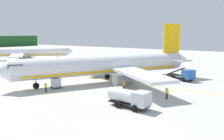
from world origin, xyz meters
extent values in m
cylinder|color=silver|center=(17.90, 17.51, 3.50)|extent=(33.62, 20.14, 3.80)
cone|color=silver|center=(0.91, 26.45, 3.50)|extent=(3.81, 4.31, 3.61)
cone|color=silver|center=(35.24, 8.38, 3.90)|extent=(4.34, 4.35, 3.23)
cube|color=#192333|center=(2.86, 25.43, 4.36)|extent=(3.63, 3.98, 0.60)
cube|color=silver|center=(15.41, 8.49, 2.83)|extent=(12.88, 15.97, 0.50)
cylinder|color=slate|center=(15.10, 11.75, 1.63)|extent=(3.86, 3.44, 2.20)
cube|color=silver|center=(23.93, 24.66, 2.83)|extent=(10.39, 16.64, 0.50)
cylinder|color=slate|center=(21.06, 23.08, 1.63)|extent=(3.86, 3.44, 2.20)
cube|color=#F2B20C|center=(32.50, 9.82, 8.65)|extent=(4.06, 2.37, 6.50)
cube|color=silver|center=(32.50, 9.82, 3.90)|extent=(7.68, 10.69, 0.24)
cube|color=#F2B20C|center=(17.90, 17.51, 2.46)|extent=(30.35, 18.29, 0.36)
cylinder|color=black|center=(5.80, 23.88, 0.55)|extent=(1.14, 0.82, 1.10)
cylinder|color=gray|center=(5.80, 23.88, 1.35)|extent=(0.20, 0.20, 0.50)
cylinder|color=black|center=(18.02, 14.51, 0.55)|extent=(1.14, 0.82, 1.10)
cylinder|color=gray|center=(18.02, 14.51, 1.35)|extent=(0.20, 0.20, 0.50)
cylinder|color=black|center=(20.44, 19.11, 0.55)|extent=(1.14, 0.82, 1.10)
cylinder|color=gray|center=(20.44, 19.11, 1.35)|extent=(0.20, 0.20, 0.50)
cylinder|color=white|center=(33.42, 66.61, 3.00)|extent=(24.95, 23.17, 3.25)
cone|color=white|center=(45.56, 55.54, 3.00)|extent=(3.60, 3.67, 3.09)
cube|color=#192333|center=(44.17, 56.81, 3.73)|extent=(3.38, 3.43, 0.51)
cube|color=white|center=(37.43, 73.55, 2.43)|extent=(12.97, 12.17, 0.43)
cylinder|color=slate|center=(36.99, 70.78, 1.40)|extent=(3.29, 3.24, 1.88)
cube|color=white|center=(26.88, 61.99, 2.43)|extent=(11.43, 13.46, 0.43)
cylinder|color=slate|center=(29.60, 62.68, 1.40)|extent=(3.29, 3.24, 1.88)
cube|color=#F2B20C|center=(33.42, 66.61, 2.10)|extent=(22.56, 20.97, 0.31)
cylinder|color=black|center=(42.07, 58.72, 0.47)|extent=(0.90, 0.86, 0.94)
cylinder|color=gray|center=(42.07, 58.72, 1.16)|extent=(0.17, 0.17, 0.43)
cylinder|color=black|center=(33.97, 69.12, 0.47)|extent=(0.90, 0.86, 0.94)
cylinder|color=gray|center=(33.97, 69.12, 1.16)|extent=(0.17, 0.17, 0.43)
cylinder|color=black|center=(30.97, 65.84, 0.47)|extent=(0.90, 0.86, 0.94)
cylinder|color=gray|center=(30.97, 65.84, 1.16)|extent=(0.17, 0.17, 0.43)
cube|color=silver|center=(5.98, 2.92, 1.50)|extent=(2.29, 1.91, 1.80)
cube|color=#192333|center=(5.94, 2.07, 1.86)|extent=(1.85, 0.17, 0.94)
cylinder|color=silver|center=(6.13, 5.81, 1.50)|extent=(1.99, 3.88, 1.80)
cube|color=#262628|center=(6.08, 4.91, 0.52)|extent=(1.83, 5.86, 0.16)
cylinder|color=black|center=(7.10, 3.16, 0.45)|extent=(0.33, 0.91, 0.90)
cylinder|color=black|center=(4.90, 3.27, 0.45)|extent=(0.33, 0.91, 0.90)
cylinder|color=black|center=(7.23, 5.75, 0.45)|extent=(0.33, 0.91, 0.90)
cylinder|color=black|center=(5.03, 5.87, 0.45)|extent=(0.33, 0.91, 0.90)
cube|color=#2659A5|center=(27.95, 4.14, 1.50)|extent=(2.79, 2.62, 1.80)
cube|color=#192333|center=(27.55, 3.39, 1.86)|extent=(1.67, 0.93, 0.94)
cube|color=#4C4C51|center=(29.43, 6.94, 0.72)|extent=(4.06, 5.04, 0.24)
cube|color=#2D2D33|center=(29.61, 7.30, 1.70)|extent=(2.98, 4.55, 1.98)
cube|color=#262628|center=(29.01, 6.15, 0.52)|extent=(4.32, 6.32, 0.16)
cylinder|color=black|center=(29.06, 3.89, 0.45)|extent=(0.67, 0.93, 0.90)
cylinder|color=black|center=(27.11, 4.92, 0.45)|extent=(0.67, 0.93, 0.90)
cylinder|color=black|center=(30.40, 6.43, 0.45)|extent=(0.67, 0.93, 0.90)
cylinder|color=black|center=(28.45, 7.46, 0.45)|extent=(0.67, 0.93, 0.90)
cube|color=#333338|center=(8.19, 21.38, 0.15)|extent=(2.06, 2.06, 0.30)
cube|color=silver|center=(8.19, 21.38, 1.05)|extent=(1.80, 1.80, 1.49)
cube|color=silver|center=(8.65, 21.21, 1.64)|extent=(1.03, 1.55, 0.54)
cylinder|color=#191E33|center=(12.76, 2.29, 0.44)|extent=(0.14, 0.14, 0.87)
cylinder|color=#191E33|center=(12.82, 2.46, 0.44)|extent=(0.14, 0.14, 0.87)
cube|color=#CCE519|center=(12.79, 2.37, 1.20)|extent=(0.36, 0.49, 0.66)
cube|color=silver|center=(12.79, 2.37, 1.24)|extent=(0.37, 0.50, 0.06)
sphere|color=tan|center=(12.79, 2.37, 1.65)|extent=(0.24, 0.24, 0.24)
cylinder|color=#CCE519|center=(12.69, 2.12, 1.24)|extent=(0.09, 0.09, 0.62)
cylinder|color=#CCE519|center=(12.88, 2.63, 1.24)|extent=(0.09, 0.09, 0.62)
cylinder|color=#191E33|center=(13.61, 10.43, 0.43)|extent=(0.14, 0.14, 0.87)
cylinder|color=#191E33|center=(13.72, 10.57, 0.43)|extent=(0.14, 0.14, 0.87)
cube|color=orange|center=(13.66, 10.50, 1.19)|extent=(0.45, 0.48, 0.65)
cube|color=silver|center=(13.66, 10.50, 1.23)|extent=(0.46, 0.50, 0.06)
sphere|color=tan|center=(13.66, 10.50, 1.64)|extent=(0.24, 0.24, 0.24)
cylinder|color=orange|center=(13.50, 10.28, 1.23)|extent=(0.09, 0.09, 0.62)
cylinder|color=orange|center=(13.83, 10.71, 1.23)|extent=(0.09, 0.09, 0.62)
cylinder|color=#191E33|center=(5.32, 20.73, 0.40)|extent=(0.14, 0.14, 0.79)
cylinder|color=#191E33|center=(5.31, 20.55, 0.40)|extent=(0.14, 0.14, 0.79)
cube|color=#CCE519|center=(5.31, 20.64, 1.09)|extent=(0.27, 0.46, 0.60)
cube|color=silver|center=(5.31, 20.64, 1.12)|extent=(0.28, 0.47, 0.06)
sphere|color=tan|center=(5.31, 20.64, 1.50)|extent=(0.22, 0.22, 0.22)
cylinder|color=#CCE519|center=(5.34, 20.91, 1.12)|extent=(0.09, 0.09, 0.57)
cylinder|color=#CCE519|center=(5.29, 20.37, 1.12)|extent=(0.09, 0.09, 0.57)
cube|color=yellow|center=(19.66, 12.51, 0.01)|extent=(0.30, 60.00, 0.01)
camera|label=1|loc=(-20.00, -11.08, 9.61)|focal=38.40mm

